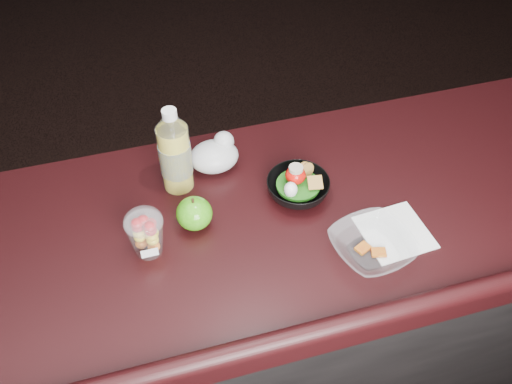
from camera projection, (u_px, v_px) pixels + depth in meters
counter at (234, 329)px, 1.80m from camera, size 4.06×0.71×1.02m
lemonade_bottle at (175, 156)px, 1.45m from camera, size 0.08×0.08×0.25m
fruit_cup at (146, 232)px, 1.33m from camera, size 0.09×0.09×0.13m
green_apple at (194, 213)px, 1.40m from camera, size 0.09×0.09×0.09m
plastic_bag at (215, 154)px, 1.54m from camera, size 0.13×0.11×0.10m
snack_bowl at (297, 187)px, 1.48m from camera, size 0.19×0.19×0.09m
takeout_bowl at (372, 246)px, 1.35m from camera, size 0.23×0.23×0.05m
paper_napkin at (395, 232)px, 1.41m from camera, size 0.17×0.17×0.00m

